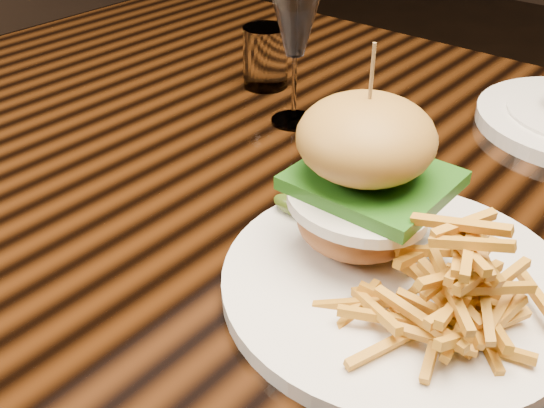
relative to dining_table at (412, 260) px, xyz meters
The scene contains 4 objects.
dining_table is the anchor object (origin of this frame).
burger_plate 0.19m from the dining_table, 70.17° to the right, with size 0.29×0.29×0.20m.
wine_glass 0.30m from the dining_table, 164.11° to the left, with size 0.06×0.06×0.16m.
water_tumbler 0.36m from the dining_table, 158.10° to the left, with size 0.06×0.06×0.08m, color white.
Camera 1 is at (0.23, -0.52, 1.10)m, focal length 42.00 mm.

